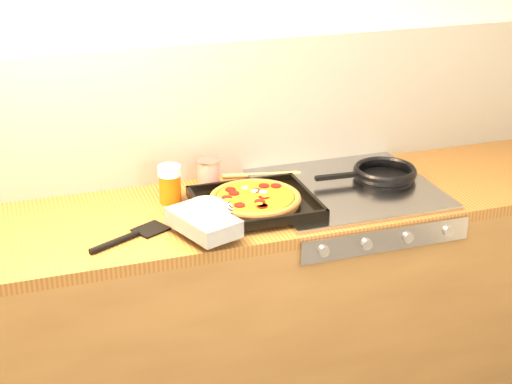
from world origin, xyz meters
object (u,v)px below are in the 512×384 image
object	(u,v)px
pizza_on_tray	(240,205)
frying_pan	(383,173)
juice_glass	(170,184)
tomato_can	(209,175)

from	to	relation	value
pizza_on_tray	frying_pan	size ratio (longest dim) A/B	1.34
pizza_on_tray	juice_glass	distance (m)	0.27
pizza_on_tray	juice_glass	bearing A→B (deg)	134.34
pizza_on_tray	tomato_can	xyz separation A→B (m)	(-0.04, 0.25, 0.01)
pizza_on_tray	frying_pan	xyz separation A→B (m)	(0.58, 0.12, -0.01)
tomato_can	juice_glass	xyz separation A→B (m)	(-0.15, -0.06, 0.01)
frying_pan	juice_glass	bearing A→B (deg)	174.26
pizza_on_tray	frying_pan	distance (m)	0.59
frying_pan	tomato_can	size ratio (longest dim) A/B	3.39
frying_pan	pizza_on_tray	bearing A→B (deg)	-168.63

